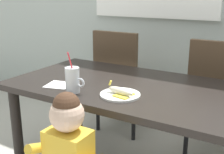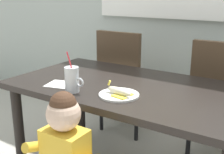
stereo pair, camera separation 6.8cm
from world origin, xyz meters
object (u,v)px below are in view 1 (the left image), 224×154
object	(u,v)px
dining_table	(129,98)
paper_napkin	(59,85)
dining_chair_left	(121,76)
milk_cup	(73,81)
snack_plate	(120,95)
peeled_banana	(121,91)
dining_chair_right	(219,94)
toddler_standing	(68,152)

from	to	relation	value
dining_table	paper_napkin	distance (m)	0.46
dining_chair_left	milk_cup	xyz separation A→B (m)	(0.21, -0.97, 0.24)
snack_plate	milk_cup	bearing A→B (deg)	-161.34
dining_table	peeled_banana	size ratio (longest dim) A/B	8.78
dining_chair_right	toddler_standing	bearing A→B (deg)	68.63
dining_table	dining_chair_left	distance (m)	0.80
dining_chair_right	snack_plate	world-z (taller)	dining_chair_right
peeled_banana	milk_cup	bearing A→B (deg)	-164.32
dining_table	snack_plate	world-z (taller)	snack_plate
dining_table	dining_chair_right	world-z (taller)	dining_chair_right
paper_napkin	milk_cup	bearing A→B (deg)	-20.48
dining_chair_left	paper_napkin	world-z (taller)	dining_chair_left
dining_chair_left	snack_plate	size ratio (longest dim) A/B	4.17
dining_table	dining_chair_right	size ratio (longest dim) A/B	1.60
milk_cup	peeled_banana	world-z (taller)	milk_cup
toddler_standing	paper_napkin	bearing A→B (deg)	135.13
dining_chair_left	dining_chair_right	xyz separation A→B (m)	(0.87, -0.04, 0.00)
dining_table	snack_plate	xyz separation A→B (m)	(0.05, -0.21, 0.10)
dining_table	paper_napkin	xyz separation A→B (m)	(-0.38, -0.24, 0.10)
milk_cup	peeled_banana	size ratio (longest dim) A/B	1.42
dining_table	peeled_banana	xyz separation A→B (m)	(0.06, -0.22, 0.12)
dining_chair_left	dining_chair_right	world-z (taller)	same
milk_cup	toddler_standing	bearing A→B (deg)	-57.04
dining_table	paper_napkin	world-z (taller)	paper_napkin
milk_cup	paper_napkin	size ratio (longest dim) A/B	1.65
dining_table	peeled_banana	bearing A→B (deg)	-75.60
dining_table	dining_chair_right	distance (m)	0.77
dining_chair_right	dining_table	bearing A→B (deg)	55.10
dining_chair_left	dining_table	bearing A→B (deg)	122.91
dining_chair_right	snack_plate	xyz separation A→B (m)	(-0.39, -0.83, 0.18)
peeled_banana	paper_napkin	world-z (taller)	peeled_banana
toddler_standing	paper_napkin	world-z (taller)	toddler_standing
dining_table	snack_plate	distance (m)	0.24
dining_chair_left	milk_cup	bearing A→B (deg)	102.45
milk_cup	snack_plate	bearing A→B (deg)	18.66
dining_chair_right	milk_cup	bearing A→B (deg)	54.66
dining_table	toddler_standing	world-z (taller)	toddler_standing
dining_table	snack_plate	bearing A→B (deg)	-77.26
dining_chair_right	peeled_banana	size ratio (longest dim) A/B	5.48
dining_table	milk_cup	size ratio (longest dim) A/B	6.20
toddler_standing	paper_napkin	distance (m)	0.52
toddler_standing	snack_plate	xyz separation A→B (m)	(0.08, 0.37, 0.20)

